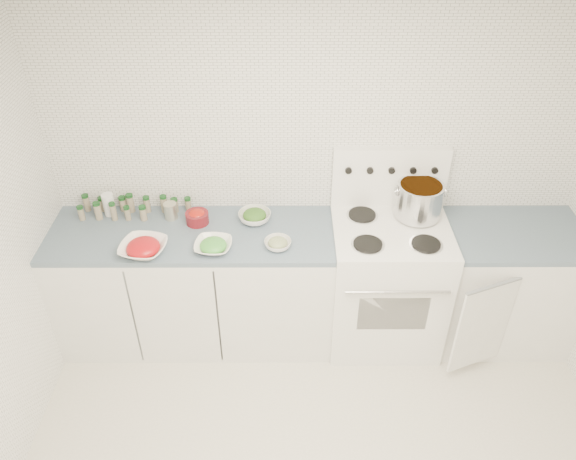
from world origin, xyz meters
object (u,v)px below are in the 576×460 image
object	(u,v)px
bowl_snowpea	(213,246)
bowl_tomato	(143,248)
stove	(386,280)
stock_pot	(419,199)

from	to	relation	value
bowl_snowpea	bowl_tomato	bearing A→B (deg)	-176.13
stove	bowl_snowpea	world-z (taller)	stove
stock_pot	bowl_snowpea	distance (m)	1.36
stock_pot	bowl_tomato	size ratio (longest dim) A/B	0.98
bowl_tomato	bowl_snowpea	distance (m)	0.43
stove	bowl_snowpea	size ratio (longest dim) A/B	5.42
stock_pot	bowl_snowpea	bearing A→B (deg)	-166.49
stove	bowl_snowpea	xyz separation A→B (m)	(-1.14, -0.18, 0.44)
stove	stock_pot	xyz separation A→B (m)	(0.18, 0.14, 0.57)
stove	bowl_tomato	bearing A→B (deg)	-172.55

